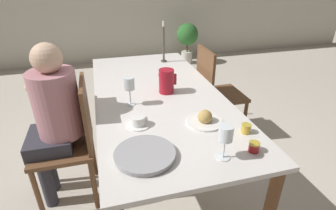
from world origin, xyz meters
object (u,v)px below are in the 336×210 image
object	(u,v)px
teacup_near_person	(138,122)
serving_tray	(145,154)
wine_glass_water	(129,85)
wine_glass_juice	(226,135)
chair_opposite	(215,91)
jam_jar_amber	(254,146)
person_seated	(53,114)
potted_plant	(187,38)
bread_plate	(205,119)
chair_person_side	(72,140)
candlestick_tall	(164,46)
red_pitcher	(166,81)
jam_jar_red	(246,128)

from	to	relation	value
teacup_near_person	serving_tray	distance (m)	0.32
wine_glass_water	wine_glass_juice	distance (m)	0.81
chair_opposite	jam_jar_amber	xyz separation A→B (m)	(-0.34, -1.20, 0.25)
person_seated	wine_glass_water	world-z (taller)	person_seated
person_seated	potted_plant	xyz separation A→B (m)	(1.93, 2.82, -0.24)
chair_opposite	wine_glass_water	xyz separation A→B (m)	(-0.90, -0.49, 0.37)
teacup_near_person	bread_plate	distance (m)	0.42
bread_plate	jam_jar_amber	world-z (taller)	bread_plate
chair_person_side	wine_glass_water	size ratio (longest dim) A/B	4.53
candlestick_tall	red_pitcher	bearing A→B (deg)	-102.77
wine_glass_water	serving_tray	size ratio (longest dim) A/B	0.65
chair_opposite	serving_tray	bearing A→B (deg)	-39.69
chair_opposite	bread_plate	distance (m)	1.01
jam_jar_red	potted_plant	world-z (taller)	jam_jar_red
chair_opposite	bread_plate	size ratio (longest dim) A/B	4.10
bread_plate	potted_plant	xyz separation A→B (m)	(0.99, 3.20, -0.27)
teacup_near_person	serving_tray	size ratio (longest dim) A/B	0.48
serving_tray	jam_jar_amber	xyz separation A→B (m)	(0.57, -0.10, 0.02)
jam_jar_amber	serving_tray	bearing A→B (deg)	169.56
teacup_near_person	bread_plate	bearing A→B (deg)	-10.93
wine_glass_water	potted_plant	world-z (taller)	wine_glass_water
red_pitcher	candlestick_tall	xyz separation A→B (m)	(0.17, 0.75, 0.07)
wine_glass_water	bread_plate	world-z (taller)	wine_glass_water
person_seated	jam_jar_amber	bearing A→B (deg)	-123.68
chair_opposite	jam_jar_amber	distance (m)	1.27
red_pitcher	jam_jar_amber	distance (m)	0.89
wine_glass_water	candlestick_tall	size ratio (longest dim) A/B	0.50
teacup_near_person	red_pitcher	bearing A→B (deg)	55.43
person_seated	red_pitcher	xyz separation A→B (m)	(0.83, 0.13, 0.10)
teacup_near_person	bread_plate	world-z (taller)	bread_plate
red_pitcher	serving_tray	size ratio (longest dim) A/B	0.59
red_pitcher	jam_jar_red	size ratio (longest dim) A/B	3.21
person_seated	wine_glass_juice	size ratio (longest dim) A/B	6.20
wine_glass_juice	person_seated	bearing A→B (deg)	141.03
chair_opposite	teacup_near_person	distance (m)	1.21
jam_jar_amber	candlestick_tall	distance (m)	1.60
chair_opposite	jam_jar_amber	bearing A→B (deg)	-15.84
jam_jar_red	potted_plant	bearing A→B (deg)	76.67
wine_glass_water	potted_plant	bearing A→B (deg)	63.54
person_seated	jam_jar_amber	distance (m)	1.30
wine_glass_water	candlestick_tall	distance (m)	1.00
person_seated	jam_jar_amber	size ratio (longest dim) A/B	20.41
red_pitcher	teacup_near_person	xyz separation A→B (m)	(-0.29, -0.43, -0.07)
wine_glass_water	jam_jar_red	distance (m)	0.82
jam_jar_red	teacup_near_person	bearing A→B (deg)	157.61
jam_jar_amber	chair_person_side	bearing A→B (deg)	145.01
chair_person_side	candlestick_tall	bearing A→B (deg)	-45.14
wine_glass_juice	candlestick_tall	distance (m)	1.61
wine_glass_juice	jam_jar_red	xyz separation A→B (m)	(0.23, 0.18, -0.11)
chair_opposite	potted_plant	distance (m)	2.40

